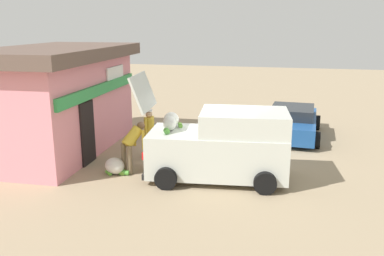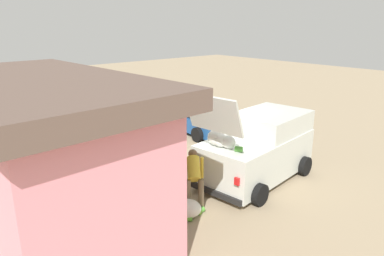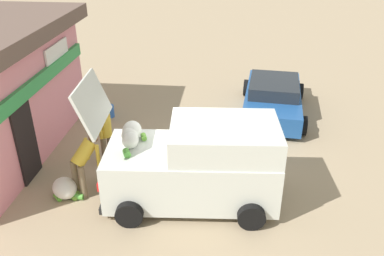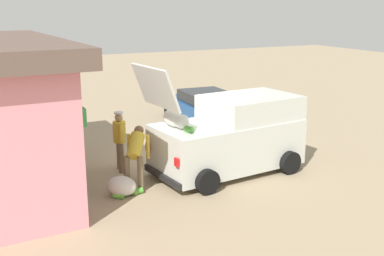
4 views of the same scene
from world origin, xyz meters
name	(u,v)px [view 3 (image 3 of 4)]	position (x,y,z in m)	size (l,w,h in m)	color
ground_plane	(187,163)	(0.00, 0.00, 0.00)	(60.00, 60.00, 0.00)	#9E896B
delivery_van	(197,163)	(-1.53, -0.47, 1.00)	(2.57, 4.45, 2.99)	silver
parked_sedan	(273,97)	(3.62, -2.43, 0.57)	(4.22, 2.37, 1.19)	#1E4C8C
vendor_standing	(105,131)	(-0.19, 2.18, 0.93)	(0.56, 0.39, 1.63)	#726047
customer_bending	(84,159)	(-1.60, 2.23, 0.92)	(0.75, 0.72, 1.49)	#726047
unloaded_banana_pile	(65,189)	(-1.89, 2.68, 0.22)	(0.90, 0.93, 0.47)	silver
paint_bucket	(109,111)	(2.53, 3.05, 0.21)	(0.33, 0.33, 0.41)	blue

